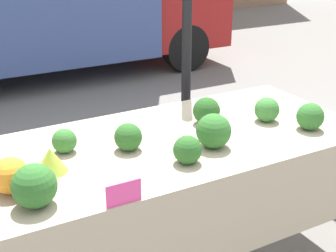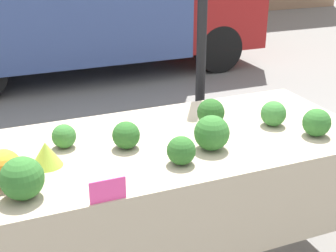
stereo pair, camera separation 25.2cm
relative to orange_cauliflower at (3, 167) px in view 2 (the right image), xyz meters
The scene contains 13 objects.
tent_pole 1.76m from the orange_cauliflower, 33.34° to the left, with size 0.07×0.07×2.51m.
market_table 0.88m from the orange_cauliflower, ahead, with size 2.21×0.99×0.84m.
orange_cauliflower is the anchor object (origin of this frame).
romanesco_head 0.23m from the orange_cauliflower, 26.54° to the left, with size 0.15×0.15×0.12m.
broccoli_head_0 0.42m from the orange_cauliflower, 40.62° to the left, with size 0.13×0.13×0.13m.
broccoli_head_1 1.51m from the orange_cauliflower, ahead, with size 0.15×0.15×0.15m.
broccoli_head_2 1.03m from the orange_cauliflower, ahead, with size 0.19×0.19×0.19m.
broccoli_head_3 1.20m from the orange_cauliflower, 12.21° to the left, with size 0.16×0.16×0.16m.
broccoli_head_4 0.82m from the orange_cauliflower, ahead, with size 0.14×0.14×0.14m.
broccoli_head_5 0.64m from the orange_cauliflower, 13.15° to the left, with size 0.15×0.15×0.15m.
broccoli_head_6 0.17m from the orange_cauliflower, 67.75° to the right, with size 0.19×0.19×0.19m.
broccoli_head_7 1.64m from the orange_cauliflower, ahead, with size 0.16×0.16×0.16m.
price_sign 0.51m from the orange_cauliflower, 39.62° to the right, with size 0.16×0.01×0.10m.
Camera 2 is at (-0.88, -2.15, 1.91)m, focal length 50.00 mm.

